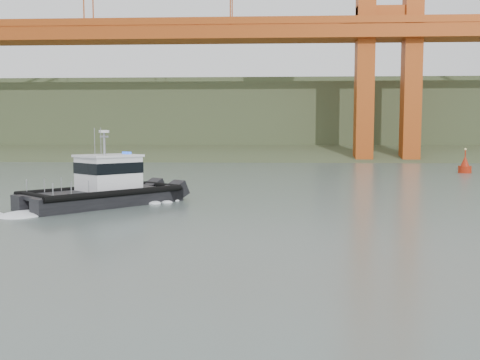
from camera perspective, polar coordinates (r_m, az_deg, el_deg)
The scene contains 4 objects.
ground at distance 19.75m, azimuth -0.20°, elevation -9.21°, with size 400.00×400.00×0.00m, color #52615B.
headlands at distance 144.65m, azimuth 2.34°, elevation 5.80°, with size 500.00×105.36×27.12m.
patrol_boat at distance 37.42m, azimuth -14.24°, elevation -0.60°, with size 10.14×10.74×5.27m.
nav_buoy at distance 72.05m, azimuth 22.86°, elevation 1.38°, with size 1.57×1.57×3.27m.
Camera 1 is at (0.98, -19.13, 4.82)m, focal length 40.00 mm.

